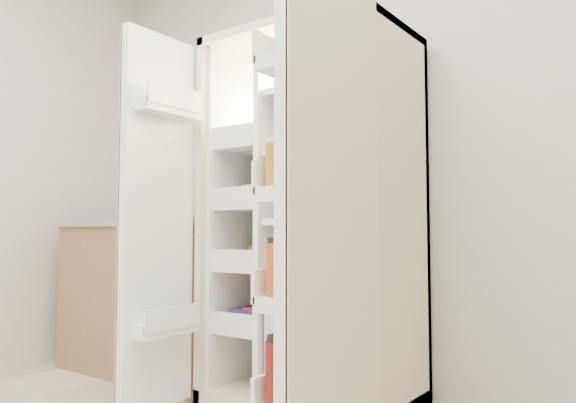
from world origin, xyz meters
The scene contains 5 objects.
wall_back centered at (0.00, 2.00, 1.35)m, with size 4.00×0.02×2.70m, color silver.
refrigerator centered at (-0.10, 1.65, 0.74)m, with size 0.92×0.70×1.80m.
freezer_door centered at (-0.62, 1.05, 0.89)m, with size 0.15×0.40×1.72m.
fridge_door centered at (0.36, 0.96, 0.87)m, with size 0.17×0.58×1.72m.
kitchen_counter centered at (-1.22, 1.60, 0.46)m, with size 1.25×0.67×0.91m.
Camera 1 is at (1.36, -0.63, 0.82)m, focal length 34.00 mm.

